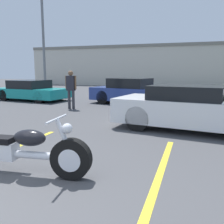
# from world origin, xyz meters

# --- Properties ---
(parking_stripe_middle) EXTENTS (0.12, 5.57, 0.01)m
(parking_stripe_middle) POSITION_xyz_m (2.17, 1.17, 0.00)
(parking_stripe_middle) COLOR yellow
(parking_stripe_middle) RESTS_ON ground
(far_building) EXTENTS (32.00, 4.20, 4.40)m
(far_building) POSITION_xyz_m (0.00, 26.51, 2.34)
(far_building) COLOR beige
(far_building) RESTS_ON ground
(light_pole) EXTENTS (1.21, 0.28, 7.51)m
(light_pole) POSITION_xyz_m (-7.77, 14.20, 4.14)
(light_pole) COLOR slate
(light_pole) RESTS_ON ground
(motorcycle) EXTENTS (2.59, 0.70, 0.96)m
(motorcycle) POSITION_xyz_m (-0.08, 1.32, 0.39)
(motorcycle) COLOR black
(motorcycle) RESTS_ON ground
(show_car_hood_open) EXTENTS (4.50, 2.48, 2.10)m
(show_car_hood_open) POSITION_xyz_m (2.63, 5.45, 0.63)
(show_car_hood_open) COLOR white
(show_car_hood_open) RESTS_ON ground
(parked_car_left_row) EXTENTS (4.32, 2.42, 1.13)m
(parked_car_left_row) POSITION_xyz_m (-6.10, 10.11, 0.54)
(parked_car_left_row) COLOR teal
(parked_car_left_row) RESTS_ON ground
(parked_car_mid_row) EXTENTS (4.47, 2.65, 1.29)m
(parked_car_mid_row) POSITION_xyz_m (-0.30, 10.26, 0.61)
(parked_car_mid_row) COLOR navy
(parked_car_mid_row) RESTS_ON ground
(spectator_by_show_car) EXTENTS (0.52, 0.22, 1.66)m
(spectator_by_show_car) POSITION_xyz_m (-2.44, 7.87, 0.98)
(spectator_by_show_car) COLOR #333338
(spectator_by_show_car) RESTS_ON ground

